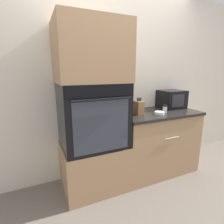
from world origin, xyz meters
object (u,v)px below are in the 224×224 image
at_px(wall_oven, 93,115).
at_px(condiment_jar_far, 165,109).
at_px(condiment_jar_near, 130,111).
at_px(condiment_jar_mid, 128,109).
at_px(microwave, 171,99).
at_px(bowl, 159,113).
at_px(knife_block, 139,108).

xyz_separation_m(wall_oven, condiment_jar_far, (0.98, -0.08, -0.00)).
bearing_deg(condiment_jar_near, condiment_jar_mid, 74.74).
bearing_deg(microwave, condiment_jar_near, -171.80).
height_order(wall_oven, condiment_jar_near, wall_oven).
bearing_deg(wall_oven, microwave, 5.86).
xyz_separation_m(bowl, condiment_jar_mid, (-0.31, 0.26, 0.03)).
distance_m(condiment_jar_mid, condiment_jar_far, 0.49).
height_order(condiment_jar_near, condiment_jar_mid, condiment_jar_mid).
distance_m(bowl, condiment_jar_near, 0.38).
xyz_separation_m(wall_oven, bowl, (0.85, -0.13, -0.03)).
xyz_separation_m(knife_block, condiment_jar_far, (0.37, -0.06, -0.04)).
bearing_deg(bowl, condiment_jar_mid, 140.51).
height_order(condiment_jar_mid, condiment_jar_far, condiment_jar_far).
bearing_deg(condiment_jar_mid, knife_block, -63.85).
relative_size(bowl, condiment_jar_far, 1.19).
bearing_deg(condiment_jar_mid, bowl, -39.49).
distance_m(knife_block, condiment_jar_far, 0.38).
bearing_deg(condiment_jar_mid, wall_oven, -166.68).
distance_m(wall_oven, condiment_jar_far, 0.99).
distance_m(condiment_jar_near, condiment_jar_far, 0.48).
bearing_deg(condiment_jar_far, knife_block, 170.62).
distance_m(microwave, bowl, 0.52).
relative_size(wall_oven, microwave, 2.07).
xyz_separation_m(microwave, bowl, (-0.43, -0.26, -0.11)).
bearing_deg(condiment_jar_mid, condiment_jar_far, -25.08).
bearing_deg(condiment_jar_far, wall_oven, 175.38).
bearing_deg(condiment_jar_near, knife_block, -20.90).
xyz_separation_m(microwave, condiment_jar_near, (-0.77, -0.11, -0.09)).
height_order(wall_oven, microwave, wall_oven).
height_order(wall_oven, knife_block, wall_oven).
relative_size(microwave, condiment_jar_mid, 3.80).
xyz_separation_m(knife_block, condiment_jar_near, (-0.10, 0.04, -0.05)).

